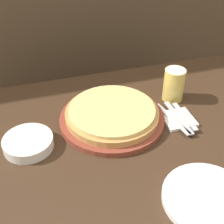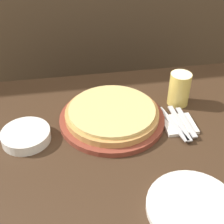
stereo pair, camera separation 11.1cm
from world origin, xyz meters
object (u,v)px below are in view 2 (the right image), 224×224
(fork, at_px, (173,123))
(dinner_knife, at_px, (179,123))
(dinner_plate, at_px, (193,208))
(side_bowl, at_px, (26,136))
(pizza_on_board, at_px, (112,115))
(beer_glass, at_px, (179,88))
(spoon, at_px, (186,122))

(fork, distance_m, dinner_knife, 0.02)
(dinner_plate, xyz_separation_m, dinner_knife, (0.08, 0.34, 0.01))
(dinner_plate, height_order, dinner_knife, dinner_plate)
(fork, bearing_deg, side_bowl, 178.26)
(pizza_on_board, bearing_deg, fork, -18.37)
(pizza_on_board, bearing_deg, dinner_knife, -16.49)
(fork, relative_size, dinner_knife, 1.00)
(pizza_on_board, xyz_separation_m, beer_glass, (0.27, 0.07, 0.04))
(beer_glass, bearing_deg, dinner_knife, -106.77)
(pizza_on_board, distance_m, fork, 0.22)
(dinner_knife, bearing_deg, pizza_on_board, 163.51)
(side_bowl, distance_m, spoon, 0.56)
(fork, bearing_deg, dinner_knife, 0.00)
(dinner_knife, height_order, spoon, same)
(beer_glass, bearing_deg, side_bowl, -168.04)
(pizza_on_board, xyz_separation_m, dinner_plate, (0.15, -0.41, -0.02))
(beer_glass, bearing_deg, fork, -115.85)
(pizza_on_board, distance_m, side_bowl, 0.31)
(pizza_on_board, relative_size, dinner_plate, 1.52)
(beer_glass, xyz_separation_m, dinner_knife, (-0.04, -0.14, -0.06))
(dinner_plate, relative_size, spoon, 1.48)
(dinner_plate, relative_size, side_bowl, 1.53)
(beer_glass, distance_m, dinner_knife, 0.15)
(dinner_plate, relative_size, fork, 1.26)
(pizza_on_board, distance_m, dinner_plate, 0.44)
(dinner_knife, distance_m, spoon, 0.02)
(dinner_plate, xyz_separation_m, fork, (0.06, 0.34, 0.01))
(side_bowl, relative_size, fork, 0.82)
(fork, bearing_deg, spoon, 0.00)
(pizza_on_board, xyz_separation_m, side_bowl, (-0.30, -0.05, -0.01))
(pizza_on_board, xyz_separation_m, spoon, (0.26, -0.07, -0.01))
(dinner_knife, bearing_deg, beer_glass, 73.23)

